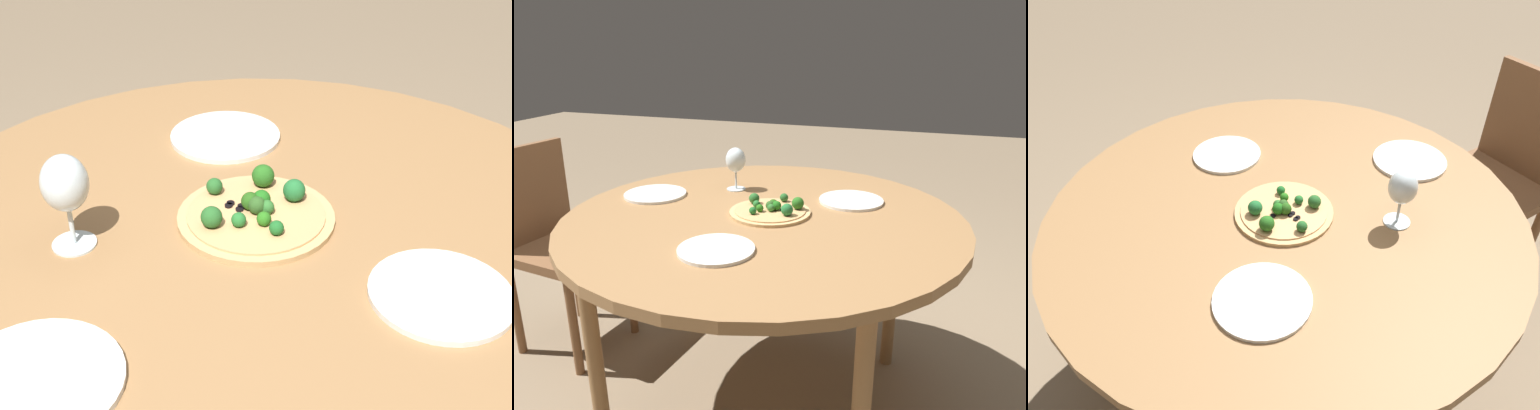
# 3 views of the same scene
# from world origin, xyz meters

# --- Properties ---
(dining_table) EXTENTS (1.32, 1.32, 0.76)m
(dining_table) POSITION_xyz_m (0.00, 0.00, 0.70)
(dining_table) COLOR olive
(dining_table) RESTS_ON ground_plane
(pizza) EXTENTS (0.27, 0.27, 0.06)m
(pizza) POSITION_xyz_m (0.02, -0.02, 0.78)
(pizza) COLOR tan
(pizza) RESTS_ON dining_table
(wine_glass) EXTENTS (0.08, 0.08, 0.16)m
(wine_glass) POSITION_xyz_m (0.24, 0.19, 0.87)
(wine_glass) COLOR silver
(wine_glass) RESTS_ON dining_table
(plate_near) EXTENTS (0.21, 0.21, 0.01)m
(plate_near) POSITION_xyz_m (-0.32, 0.02, 0.77)
(plate_near) COLOR silver
(plate_near) RESTS_ON dining_table
(plate_far) EXTENTS (0.23, 0.23, 0.01)m
(plate_far) POSITION_xyz_m (0.07, 0.45, 0.77)
(plate_far) COLOR silver
(plate_far) RESTS_ON dining_table
(plate_side) EXTENTS (0.23, 0.23, 0.01)m
(plate_side) POSITION_xyz_m (0.23, -0.25, 0.77)
(plate_side) COLOR silver
(plate_side) RESTS_ON dining_table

